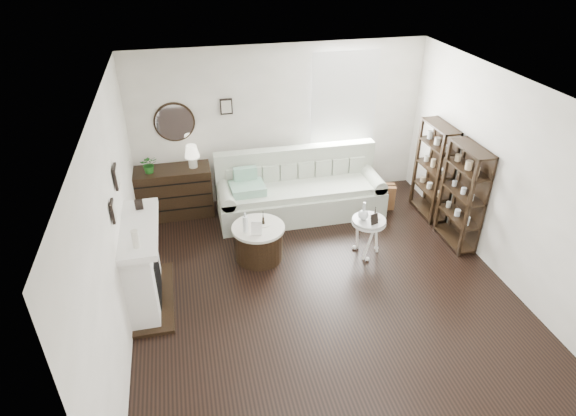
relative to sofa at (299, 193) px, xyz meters
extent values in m
plane|color=black|center=(-0.18, -2.09, -0.36)|extent=(5.50, 5.50, 0.00)
plane|color=white|center=(-0.18, -2.09, 2.34)|extent=(5.50, 5.50, 0.00)
plane|color=beige|center=(-0.18, 0.66, 0.99)|extent=(5.00, 0.00, 5.00)
plane|color=beige|center=(-0.18, -4.84, 0.99)|extent=(5.00, 0.00, 5.00)
plane|color=beige|center=(-2.68, -2.09, 0.99)|extent=(0.00, 5.50, 5.50)
plane|color=beige|center=(2.32, -2.09, 0.99)|extent=(0.00, 5.50, 5.50)
cube|color=white|center=(0.92, 0.64, 1.24)|extent=(1.00, 0.02, 1.80)
cube|color=silver|center=(0.92, 0.58, 1.24)|extent=(1.15, 0.02, 1.90)
cylinder|color=silver|center=(-1.93, 0.63, 1.19)|extent=(0.60, 0.03, 0.60)
cube|color=black|center=(-1.08, 0.63, 1.39)|extent=(0.20, 0.03, 0.26)
cube|color=white|center=(-2.51, -1.79, 0.19)|extent=(0.34, 1.20, 1.10)
cube|color=black|center=(-2.48, -1.79, 0.04)|extent=(0.30, 0.65, 0.70)
cube|color=white|center=(-2.46, -1.79, 0.76)|extent=(0.44, 1.35, 0.08)
cube|color=black|center=(-2.43, -1.79, -0.33)|extent=(0.50, 1.40, 0.05)
cylinder|color=beige|center=(-2.46, -2.24, 0.91)|extent=(0.08, 0.08, 0.22)
cube|color=black|center=(-2.46, -1.39, 0.87)|extent=(0.10, 0.03, 0.14)
cube|color=black|center=(-2.65, -2.14, 1.24)|extent=(0.03, 0.18, 0.24)
cube|color=black|center=(-2.65, -1.49, 1.34)|extent=(0.03, 0.22, 0.28)
cube|color=black|center=(2.15, -0.54, 0.44)|extent=(0.30, 0.80, 1.60)
cylinder|color=#CBB28B|center=(2.13, -0.79, 0.16)|extent=(0.08, 0.08, 0.11)
cylinder|color=#CBB28B|center=(2.13, -0.54, 0.16)|extent=(0.08, 0.08, 0.11)
cylinder|color=#CBB28B|center=(2.13, -0.29, 0.16)|extent=(0.08, 0.08, 0.11)
cylinder|color=#CBB28B|center=(2.13, -0.79, 0.56)|extent=(0.08, 0.08, 0.11)
cylinder|color=#CBB28B|center=(2.13, -0.54, 0.56)|extent=(0.08, 0.08, 0.11)
cylinder|color=#CBB28B|center=(2.13, -0.29, 0.56)|extent=(0.08, 0.08, 0.11)
cylinder|color=#CBB28B|center=(2.13, -0.79, 0.96)|extent=(0.08, 0.08, 0.11)
cylinder|color=#CBB28B|center=(2.13, -0.54, 0.96)|extent=(0.08, 0.08, 0.11)
cylinder|color=#CBB28B|center=(2.13, -0.29, 0.96)|extent=(0.08, 0.08, 0.11)
cube|color=black|center=(2.15, -1.44, 0.44)|extent=(0.30, 0.80, 1.60)
cylinder|color=#CBB28B|center=(2.13, -1.69, 0.16)|extent=(0.08, 0.08, 0.11)
cylinder|color=#CBB28B|center=(2.13, -1.44, 0.16)|extent=(0.08, 0.08, 0.11)
cylinder|color=#CBB28B|center=(2.13, -1.19, 0.16)|extent=(0.08, 0.08, 0.11)
cylinder|color=#CBB28B|center=(2.13, -1.69, 0.56)|extent=(0.08, 0.08, 0.11)
cylinder|color=#CBB28B|center=(2.13, -1.44, 0.56)|extent=(0.08, 0.08, 0.11)
cylinder|color=#CBB28B|center=(2.13, -1.19, 0.56)|extent=(0.08, 0.08, 0.11)
cylinder|color=#CBB28B|center=(2.13, -1.69, 0.96)|extent=(0.08, 0.08, 0.11)
cylinder|color=#CBB28B|center=(2.13, -1.44, 0.96)|extent=(0.08, 0.08, 0.11)
cylinder|color=#CBB28B|center=(2.13, -1.19, 0.96)|extent=(0.08, 0.08, 0.11)
cube|color=beige|center=(0.00, -0.09, -0.13)|extent=(2.77, 0.96, 0.45)
cube|color=beige|center=(0.00, -0.12, 0.14)|extent=(2.39, 0.77, 0.11)
cube|color=beige|center=(0.00, 0.29, 0.29)|extent=(2.77, 0.21, 0.85)
cube|color=beige|center=(-1.26, -0.09, -0.08)|extent=(0.23, 0.90, 0.55)
cube|color=beige|center=(1.26, -0.09, -0.08)|extent=(0.23, 0.90, 0.55)
cube|color=#25886A|center=(-0.90, -0.14, 0.27)|extent=(0.57, 0.48, 0.14)
cube|color=brown|center=(1.33, -0.17, -0.14)|extent=(0.68, 0.36, 0.43)
cube|color=black|center=(-2.09, 0.38, 0.07)|extent=(1.27, 0.53, 0.85)
cube|color=black|center=(-2.09, 0.11, -0.12)|extent=(1.22, 0.01, 0.02)
cube|color=black|center=(-2.09, 0.11, 0.11)|extent=(1.22, 0.01, 0.02)
cube|color=black|center=(-2.09, 0.11, 0.34)|extent=(1.22, 0.01, 0.01)
imported|color=#1D5D1A|center=(-2.40, 0.33, 0.64)|extent=(0.28, 0.24, 0.30)
cylinder|color=black|center=(-0.91, -1.17, -0.11)|extent=(0.71, 0.71, 0.49)
cylinder|color=beige|center=(-0.91, -1.17, 0.16)|extent=(0.77, 0.77, 0.04)
cylinder|color=silver|center=(0.68, -1.44, 0.23)|extent=(0.49, 0.49, 0.03)
cylinder|color=white|center=(0.68, -1.44, 0.19)|extent=(0.50, 0.50, 0.02)
cylinder|color=white|center=(0.68, -1.44, -0.07)|extent=(0.04, 0.04, 0.57)
cylinder|color=silver|center=(-1.10, -1.26, 0.34)|extent=(0.07, 0.07, 0.31)
cube|color=white|center=(-0.96, -1.37, 0.28)|extent=(0.16, 0.10, 0.20)
cube|color=black|center=(0.70, -1.57, 0.33)|extent=(0.13, 0.08, 0.16)
camera|label=1|loc=(-1.79, -6.96, 3.95)|focal=30.00mm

